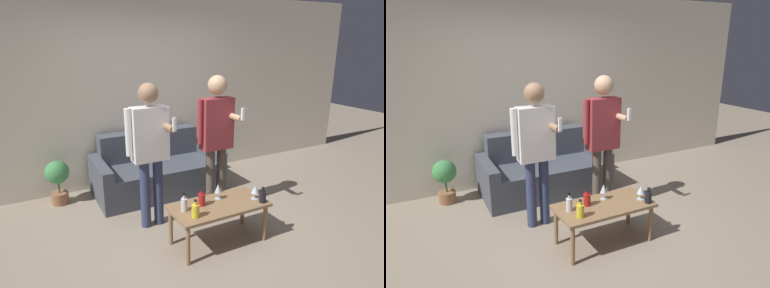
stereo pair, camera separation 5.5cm
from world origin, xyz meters
The scene contains 13 objects.
ground_plane centered at (0.00, 0.00, 0.00)m, with size 16.00×16.00×0.00m, color gray.
wall_back centered at (0.00, 1.97, 1.35)m, with size 8.00×0.06×2.70m.
couch centered at (0.06, 1.49, 0.29)m, with size 1.73×0.88×0.81m.
coffee_table centered at (0.12, -0.06, 0.39)m, with size 1.01×0.49×0.44m.
bottle_orange centered at (-0.25, -0.02, 0.51)m, with size 0.06×0.06×0.18m.
bottle_green centered at (-0.04, 0.00, 0.51)m, with size 0.08×0.08×0.18m.
bottle_dark centered at (0.55, -0.23, 0.51)m, with size 0.07×0.07×0.17m.
bottle_yellow centered at (-0.21, -0.18, 0.51)m, with size 0.08×0.08×0.18m.
wine_glass_near centered at (0.53, -0.13, 0.54)m, with size 0.08×0.08×0.15m.
wine_glass_far centered at (0.18, 0.05, 0.56)m, with size 0.07×0.07×0.17m.
person_standing_left centered at (-0.36, 0.60, 0.97)m, with size 0.47×0.42×1.64m.
person_standing_right centered at (0.47, 0.57, 1.01)m, with size 0.46×0.42×1.68m.
potted_plant centered at (-1.23, 1.67, 0.36)m, with size 0.30×0.30×0.59m.
Camera 2 is at (-1.55, -2.77, 2.06)m, focal length 32.00 mm.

